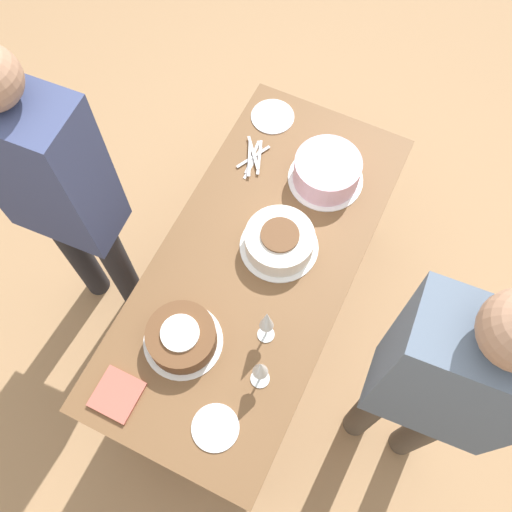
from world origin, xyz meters
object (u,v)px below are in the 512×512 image
object	(u,v)px
wine_glass_far	(267,321)
person_cutting	(56,190)
cake_center_white	(279,241)
cake_front_chocolate	(182,337)
cake_back_decorated	(327,171)
wine_glass_near	(260,369)
person_watching	(442,387)

from	to	relation	value
wine_glass_far	person_cutting	size ratio (longest dim) A/B	0.14
cake_center_white	cake_front_chocolate	size ratio (longest dim) A/B	1.06
cake_back_decorated	wine_glass_far	size ratio (longest dim) A/B	1.32
cake_front_chocolate	person_cutting	distance (m)	0.68
cake_front_chocolate	person_cutting	bearing A→B (deg)	-111.16
cake_back_decorated	person_cutting	size ratio (longest dim) A/B	0.19
cake_front_chocolate	wine_glass_near	world-z (taller)	wine_glass_near
cake_center_white	person_cutting	bearing A→B (deg)	-71.35
cake_center_white	person_cutting	size ratio (longest dim) A/B	0.18
cake_front_chocolate	cake_back_decorated	distance (m)	0.87
wine_glass_far	person_watching	world-z (taller)	person_watching
cake_front_chocolate	person_watching	world-z (taller)	person_watching
person_watching	cake_back_decorated	bearing A→B (deg)	-50.79
cake_back_decorated	person_watching	size ratio (longest dim) A/B	0.19
cake_center_white	cake_front_chocolate	bearing A→B (deg)	-17.15
cake_center_white	wine_glass_far	xyz separation A→B (m)	(0.34, 0.10, 0.11)
wine_glass_far	cake_center_white	bearing A→B (deg)	-162.90
person_cutting	person_watching	world-z (taller)	person_watching
person_cutting	wine_glass_far	bearing A→B (deg)	-8.76
cake_front_chocolate	cake_back_decorated	size ratio (longest dim) A/B	0.93
person_cutting	person_watching	xyz separation A→B (m)	(0.07, 1.44, 0.00)
cake_back_decorated	wine_glass_far	distance (m)	0.71
cake_front_chocolate	person_watching	size ratio (longest dim) A/B	0.17
person_cutting	cake_front_chocolate	bearing A→B (deg)	-24.38
cake_front_chocolate	wine_glass_far	distance (m)	0.32
cake_center_white	person_watching	world-z (taller)	person_watching
cake_center_white	wine_glass_near	xyz separation A→B (m)	(0.49, 0.15, 0.09)
cake_center_white	person_watching	size ratio (longest dim) A/B	0.18
cake_back_decorated	person_cutting	xyz separation A→B (m)	(0.62, -0.80, 0.19)
cake_back_decorated	person_cutting	bearing A→B (deg)	-52.39
wine_glass_near	person_watching	distance (m)	0.56
wine_glass_near	person_cutting	world-z (taller)	person_cutting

